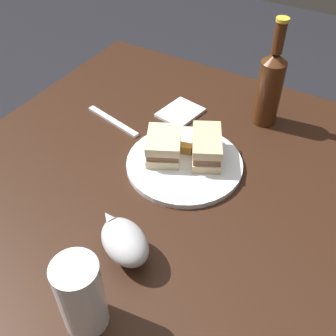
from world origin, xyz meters
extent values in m
cube|color=black|center=(0.00, 0.00, 0.36)|extent=(1.10, 0.96, 0.72)
cylinder|color=white|center=(-0.11, 0.03, 0.73)|extent=(0.27, 0.27, 0.01)
cube|color=#CCB284|center=(-0.15, 0.06, 0.74)|extent=(0.13, 0.11, 0.02)
cube|color=brown|center=(-0.15, 0.06, 0.76)|extent=(0.13, 0.10, 0.02)
cube|color=#CCB284|center=(-0.15, 0.06, 0.78)|extent=(0.13, 0.11, 0.02)
cube|color=beige|center=(-0.10, -0.03, 0.74)|extent=(0.12, 0.11, 0.02)
cube|color=brown|center=(-0.10, -0.03, 0.76)|extent=(0.12, 0.11, 0.02)
cube|color=beige|center=(-0.10, -0.03, 0.78)|extent=(0.12, 0.11, 0.02)
cube|color=#B77F33|center=(-0.14, -0.02, 0.74)|extent=(0.05, 0.04, 0.02)
cube|color=#B77F33|center=(-0.13, 0.00, 0.74)|extent=(0.03, 0.06, 0.02)
cube|color=#B77F33|center=(-0.13, -0.04, 0.74)|extent=(0.04, 0.05, 0.02)
cylinder|color=white|center=(0.30, 0.07, 0.80)|extent=(0.07, 0.07, 0.15)
cylinder|color=gold|center=(0.30, 0.07, 0.78)|extent=(0.06, 0.06, 0.11)
cylinder|color=#B7B7BC|center=(0.17, 0.05, 0.73)|extent=(0.04, 0.04, 0.02)
ellipsoid|color=#B7B7BC|center=(0.17, 0.05, 0.76)|extent=(0.12, 0.14, 0.06)
ellipsoid|color=#381E0F|center=(0.17, 0.05, 0.77)|extent=(0.10, 0.11, 0.02)
cone|color=#B7B7BC|center=(0.14, 0.00, 0.78)|extent=(0.03, 0.04, 0.02)
cylinder|color=#47230F|center=(-0.37, 0.12, 0.81)|extent=(0.06, 0.06, 0.17)
cone|color=#47230F|center=(-0.37, 0.12, 0.90)|extent=(0.06, 0.06, 0.02)
cylinder|color=#47230F|center=(-0.37, 0.12, 0.95)|extent=(0.03, 0.03, 0.07)
cylinder|color=gold|center=(-0.37, 0.12, 0.99)|extent=(0.03, 0.03, 0.01)
cube|color=white|center=(-0.28, -0.08, 0.72)|extent=(0.12, 0.11, 0.01)
cube|color=silver|center=(-0.16, -0.22, 0.72)|extent=(0.05, 0.18, 0.01)
camera|label=1|loc=(0.51, 0.34, 1.36)|focal=43.67mm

